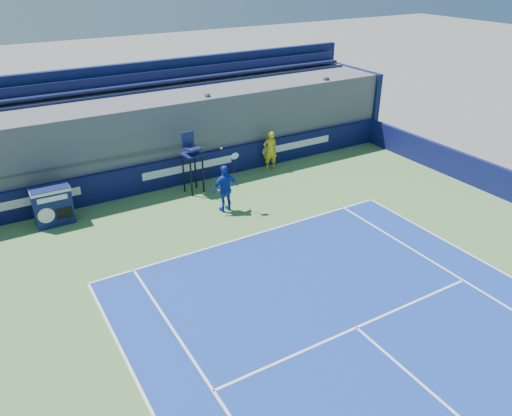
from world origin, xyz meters
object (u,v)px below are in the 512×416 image
ball_person (270,150)px  umpire_chair (192,156)px  tennis_player (226,188)px  match_clock (53,205)px

ball_person → umpire_chair: size_ratio=0.71×
umpire_chair → tennis_player: 2.29m
ball_person → match_clock: 9.31m
ball_person → tennis_player: (-3.59, -2.64, 0.03)m
ball_person → tennis_player: bearing=48.8°
umpire_chair → tennis_player: tennis_player is taller
match_clock → umpire_chair: 5.43m
ball_person → umpire_chair: bearing=19.2°
tennis_player → ball_person: bearing=36.3°
match_clock → umpire_chair: size_ratio=0.56×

